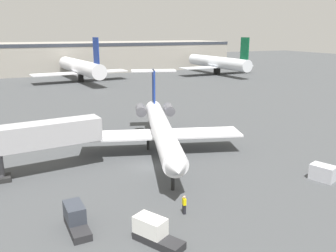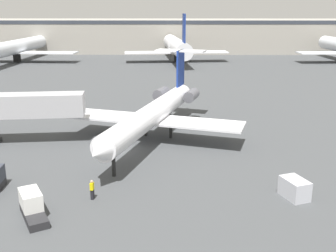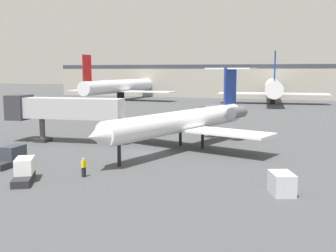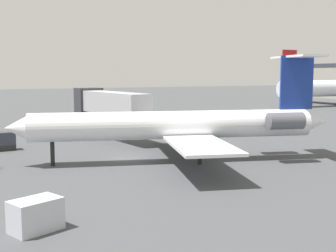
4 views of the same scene
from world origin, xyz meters
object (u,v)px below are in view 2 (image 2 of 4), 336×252
Objects in this scene: parked_airliner_west_end at (16,47)px; regional_jet at (155,111)px; ground_crew_marshaller at (92,190)px; cargo_container_uld at (295,188)px; baggage_tug_lead at (32,206)px; jet_bridge at (7,106)px; parked_airliner_west_mid at (176,46)px.

regional_jet is at bearing -58.74° from parked_airliner_west_end.
cargo_container_uld is (16.62, 0.44, -0.04)m from ground_crew_marshaller.
cargo_container_uld is (20.57, 3.31, -0.02)m from baggage_tug_lead.
ground_crew_marshaller is at bearing -105.98° from regional_jet.
jet_bridge is at bearing 130.56° from ground_crew_marshaller.
regional_jet is 1.86× the size of jet_bridge.
ground_crew_marshaller is 88.13m from parked_airliner_west_mid.
parked_airliner_west_end is at bearing 109.85° from jet_bridge.
jet_bridge reaches higher than cargo_container_uld.
parked_airliner_west_mid is at bearing 74.73° from jet_bridge.
jet_bridge is 0.43× the size of parked_airliner_west_mid.
parked_airliner_west_mid reaches higher than parked_airliner_west_end.
jet_bridge is 9.16× the size of ground_crew_marshaller.
parked_airliner_west_end reaches higher than regional_jet.
jet_bridge reaches higher than baggage_tug_lead.
baggage_tug_lead is at bearing -170.87° from cargo_container_uld.
parked_airliner_west_end reaches higher than baggage_tug_lead.
ground_crew_marshaller is 0.05× the size of parked_airliner_west_mid.
parked_airliner_west_end is at bearing 111.03° from baggage_tug_lead.
cargo_container_uld is 0.07× the size of parked_airliner_west_end.
parked_airliner_west_mid is at bearing 82.63° from baggage_tug_lead.
regional_jet is at bearing 74.02° from ground_crew_marshaller.
parked_airliner_west_end is (-34.39, 89.42, 3.43)m from baggage_tug_lead.
regional_jet is 10.16× the size of cargo_container_uld.
parked_airliner_west_mid is (7.77, 87.71, 3.64)m from ground_crew_marshaller.
regional_jet is at bearing 128.00° from cargo_container_uld.
parked_airliner_west_end is at bearing 113.89° from ground_crew_marshaller.
regional_jet is 71.90m from parked_airliner_west_mid.
baggage_tug_lead is 20.84m from cargo_container_uld.
ground_crew_marshaller is 4.88m from baggage_tug_lead.
cargo_container_uld is 87.79m from parked_airliner_west_mid.
regional_jet reaches higher than jet_bridge.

